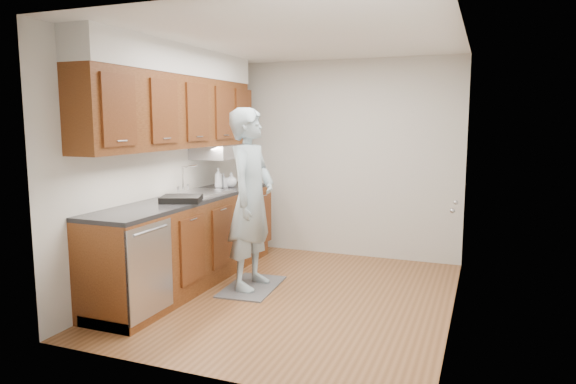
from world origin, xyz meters
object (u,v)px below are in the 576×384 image
(soap_bottle_a, at_px, (218,178))
(soap_bottle_b, at_px, (224,180))
(soap_bottle_c, at_px, (231,180))
(person, at_px, (251,187))
(dish_rack, at_px, (181,199))

(soap_bottle_a, height_order, soap_bottle_b, soap_bottle_a)
(soap_bottle_b, distance_m, soap_bottle_c, 0.10)
(person, relative_size, soap_bottle_b, 12.29)
(soap_bottle_a, bearing_deg, soap_bottle_b, 82.48)
(soap_bottle_a, xyz_separation_m, dish_rack, (0.16, -1.04, -0.09))
(person, xyz_separation_m, soap_bottle_b, (-0.71, 0.73, -0.04))
(soap_bottle_b, height_order, dish_rack, soap_bottle_b)
(person, xyz_separation_m, soap_bottle_c, (-0.65, 0.80, -0.04))
(soap_bottle_a, distance_m, soap_bottle_b, 0.11)
(soap_bottle_a, relative_size, soap_bottle_c, 1.37)
(dish_rack, bearing_deg, soap_bottle_a, 77.23)
(soap_bottle_c, xyz_separation_m, dish_rack, (0.08, -1.22, -0.06))
(person, distance_m, soap_bottle_a, 0.96)
(person, relative_size, dish_rack, 5.50)
(person, relative_size, soap_bottle_a, 8.60)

